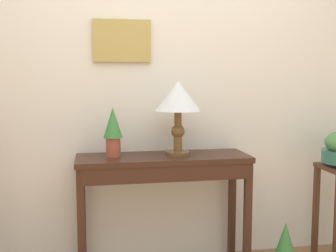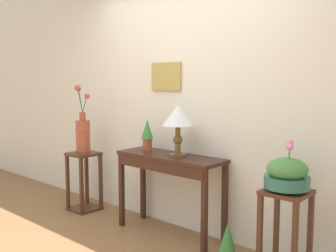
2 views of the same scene
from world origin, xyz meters
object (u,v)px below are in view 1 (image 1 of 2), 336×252
at_px(console_table, 164,175).
at_px(table_lamp, 178,101).
at_px(potted_plant_floor, 285,246).
at_px(potted_plant_on_console, 113,129).

height_order(console_table, table_lamp, table_lamp).
xyz_separation_m(table_lamp, potted_plant_floor, (0.69, -0.18, -0.96)).
distance_m(potted_plant_on_console, potted_plant_floor, 1.37).
height_order(table_lamp, potted_plant_floor, table_lamp).
xyz_separation_m(potted_plant_on_console, potted_plant_floor, (1.11, -0.20, -0.78)).
xyz_separation_m(console_table, table_lamp, (0.10, 0.02, 0.49)).
relative_size(console_table, potted_plant_on_console, 3.53).
distance_m(table_lamp, potted_plant_on_console, 0.46).
height_order(potted_plant_on_console, potted_plant_floor, potted_plant_on_console).
distance_m(console_table, potted_plant_on_console, 0.45).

